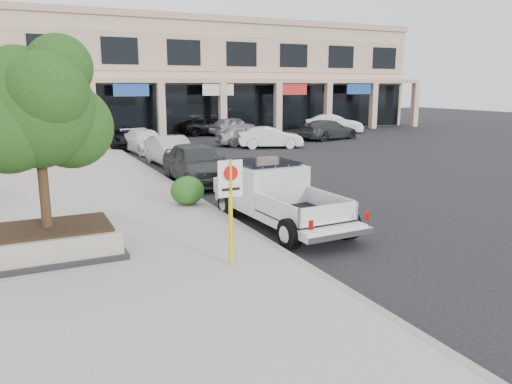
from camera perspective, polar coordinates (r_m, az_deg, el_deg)
ground at (r=13.21m, az=7.63°, el=-5.45°), size 120.00×120.00×0.00m
sidewalk at (r=17.03m, az=-19.92°, el=-1.82°), size 8.00×52.00×0.15m
curb at (r=17.81m, az=-7.21°, el=-0.59°), size 0.20×52.00×0.15m
strip_mall at (r=46.90m, az=-7.07°, el=13.00°), size 40.55×12.43×9.50m
planter at (r=12.36m, az=-22.60°, el=-5.24°), size 3.20×2.20×0.68m
planter_tree at (r=12.03m, az=-23.15°, el=8.53°), size 2.90×2.55×4.00m
no_parking_sign at (r=10.52m, az=-2.93°, el=-0.71°), size 0.55×0.09×2.30m
hedge at (r=16.30m, az=-7.85°, el=0.16°), size 1.10×0.99×0.93m
pickup_truck at (r=14.15m, az=2.97°, el=-0.47°), size 2.35×5.70×1.77m
curb_car_a at (r=20.66m, az=-6.72°, el=3.33°), size 1.99×4.91×1.67m
curb_car_b at (r=25.30m, az=-9.65°, el=4.62°), size 1.81×4.53×1.46m
curb_car_c at (r=30.52m, az=-12.51°, el=5.66°), size 2.42×4.84×1.35m
curb_car_d at (r=33.35m, az=-14.65°, el=6.11°), size 2.51×5.08×1.39m
lot_car_a at (r=33.41m, az=-1.18°, el=6.50°), size 4.11×1.82×1.38m
lot_car_b at (r=32.15m, az=1.65°, el=6.25°), size 4.32×2.67×1.34m
lot_car_c at (r=37.57m, az=8.27°, el=7.06°), size 5.32×3.13×1.45m
lot_car_d at (r=40.85m, az=-5.01°, el=7.53°), size 5.24×2.52×1.44m
lot_car_e at (r=40.63m, az=-2.67°, el=7.57°), size 4.68×3.37×1.48m
lot_car_f at (r=42.54m, az=8.88°, el=7.70°), size 4.95×3.70×1.56m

